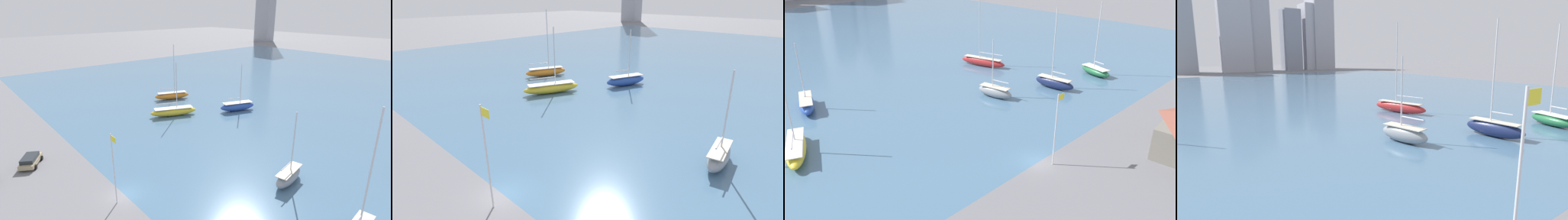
% 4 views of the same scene
% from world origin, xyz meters
% --- Properties ---
extents(ground_plane, '(500.00, 500.00, 0.00)m').
position_xyz_m(ground_plane, '(0.00, 0.00, 0.00)').
color(ground_plane, slate).
extents(harbor_water, '(180.00, 140.00, 0.00)m').
position_xyz_m(harbor_water, '(0.00, 70.00, 0.00)').
color(harbor_water, '#476B89').
rests_on(harbor_water, ground_plane).
extents(flag_pole, '(1.24, 0.14, 9.14)m').
position_xyz_m(flag_pole, '(0.95, -1.49, 5.03)').
color(flag_pole, silver).
rests_on(flag_pole, ground_plane).
extents(sailboat_yellow, '(6.15, 10.37, 11.65)m').
position_xyz_m(sailboat_yellow, '(-20.14, 22.68, 0.97)').
color(sailboat_yellow, yellow).
rests_on(sailboat_yellow, harbor_water).
extents(sailboat_blue, '(5.05, 8.72, 10.67)m').
position_xyz_m(sailboat_blue, '(-13.35, 35.92, 1.06)').
color(sailboat_blue, '#284CA8').
rests_on(sailboat_blue, harbor_water).
extents(sailboat_orange, '(5.21, 9.14, 13.94)m').
position_xyz_m(sailboat_orange, '(-30.67, 30.00, 1.01)').
color(sailboat_orange, orange).
rests_on(sailboat_orange, harbor_water).
extents(sailboat_gray, '(3.04, 6.78, 10.02)m').
position_xyz_m(sailboat_gray, '(11.83, 18.27, 1.06)').
color(sailboat_gray, gray).
rests_on(sailboat_gray, harbor_water).
extents(parked_wagon_tan, '(5.07, 4.17, 1.58)m').
position_xyz_m(parked_wagon_tan, '(-16.10, -7.04, 0.86)').
color(parked_wagon_tan, tan).
rests_on(parked_wagon_tan, ground_plane).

